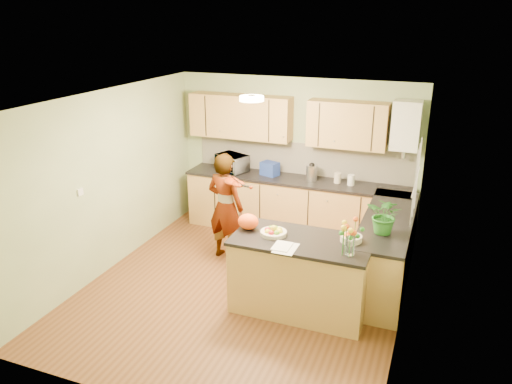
% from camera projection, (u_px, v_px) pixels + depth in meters
% --- Properties ---
extents(floor, '(4.50, 4.50, 0.00)m').
position_uv_depth(floor, '(244.00, 288.00, 6.61)').
color(floor, '#5A3419').
rests_on(floor, ground).
extents(ceiling, '(4.00, 4.50, 0.02)m').
position_uv_depth(ceiling, '(242.00, 99.00, 5.76)').
color(ceiling, white).
rests_on(ceiling, wall_back).
extents(wall_back, '(4.00, 0.02, 2.50)m').
position_uv_depth(wall_back, '(296.00, 155.00, 8.16)').
color(wall_back, gray).
rests_on(wall_back, floor).
extents(wall_front, '(4.00, 0.02, 2.50)m').
position_uv_depth(wall_front, '(141.00, 288.00, 4.21)').
color(wall_front, gray).
rests_on(wall_front, floor).
extents(wall_left, '(0.02, 4.50, 2.50)m').
position_uv_depth(wall_left, '(109.00, 182.00, 6.86)').
color(wall_left, gray).
rests_on(wall_left, floor).
extents(wall_right, '(0.02, 4.50, 2.50)m').
position_uv_depth(wall_right, '(410.00, 223.00, 5.51)').
color(wall_right, gray).
rests_on(wall_right, floor).
extents(back_counter, '(3.64, 0.62, 0.94)m').
position_uv_depth(back_counter, '(295.00, 206.00, 8.13)').
color(back_counter, '#A17540').
rests_on(back_counter, floor).
extents(right_counter, '(0.62, 2.24, 0.94)m').
position_uv_depth(right_counter, '(386.00, 250.00, 6.62)').
color(right_counter, '#A17540').
rests_on(right_counter, floor).
extents(splashback, '(3.60, 0.02, 0.52)m').
position_uv_depth(splashback, '(301.00, 159.00, 8.13)').
color(splashback, white).
rests_on(splashback, back_counter).
extents(upper_cabinets, '(3.20, 0.34, 0.70)m').
position_uv_depth(upper_cabinets, '(283.00, 120.00, 7.87)').
color(upper_cabinets, '#A17540').
rests_on(upper_cabinets, wall_back).
extents(boiler, '(0.40, 0.30, 0.86)m').
position_uv_depth(boiler, '(406.00, 126.00, 7.22)').
color(boiler, white).
rests_on(boiler, wall_back).
extents(window_right, '(0.01, 1.30, 1.05)m').
position_uv_depth(window_right, '(417.00, 181.00, 5.93)').
color(window_right, white).
rests_on(window_right, wall_right).
extents(light_switch, '(0.02, 0.09, 0.09)m').
position_uv_depth(light_switch, '(80.00, 192.00, 6.31)').
color(light_switch, white).
rests_on(light_switch, wall_left).
extents(ceiling_lamp, '(0.30, 0.30, 0.07)m').
position_uv_depth(ceiling_lamp, '(252.00, 98.00, 6.04)').
color(ceiling_lamp, '#FFEABF').
rests_on(ceiling_lamp, ceiling).
extents(peninsula_island, '(1.63, 0.84, 0.94)m').
position_uv_depth(peninsula_island, '(301.00, 274.00, 6.00)').
color(peninsula_island, '#A17540').
rests_on(peninsula_island, floor).
extents(fruit_dish, '(0.32, 0.32, 0.11)m').
position_uv_depth(fruit_dish, '(274.00, 231.00, 5.95)').
color(fruit_dish, beige).
rests_on(fruit_dish, peninsula_island).
extents(orange_bowl, '(0.25, 0.25, 0.15)m').
position_uv_depth(orange_bowl, '(351.00, 236.00, 5.77)').
color(orange_bowl, beige).
rests_on(orange_bowl, peninsula_island).
extents(flower_vase, '(0.24, 0.24, 0.45)m').
position_uv_depth(flower_vase, '(351.00, 229.00, 5.38)').
color(flower_vase, silver).
rests_on(flower_vase, peninsula_island).
extents(orange_bag, '(0.30, 0.27, 0.19)m').
position_uv_depth(orange_bag, '(248.00, 222.00, 6.09)').
color(orange_bag, '#FE5015').
rests_on(orange_bag, peninsula_island).
extents(papers, '(0.24, 0.33, 0.01)m').
position_uv_depth(papers, '(286.00, 248.00, 5.61)').
color(papers, white).
rests_on(papers, peninsula_island).
extents(violinist, '(0.65, 0.49, 1.60)m').
position_uv_depth(violinist, '(226.00, 207.00, 7.19)').
color(violinist, tan).
rests_on(violinist, floor).
extents(violin, '(0.70, 0.61, 0.18)m').
position_uv_depth(violin, '(232.00, 181.00, 6.77)').
color(violin, '#540E05').
rests_on(violin, violinist).
extents(microwave, '(0.61, 0.52, 0.28)m').
position_uv_depth(microwave, '(232.00, 163.00, 8.32)').
color(microwave, white).
rests_on(microwave, back_counter).
extents(blue_box, '(0.32, 0.28, 0.22)m').
position_uv_depth(blue_box, '(270.00, 169.00, 8.11)').
color(blue_box, navy).
rests_on(blue_box, back_counter).
extents(kettle, '(0.18, 0.18, 0.33)m').
position_uv_depth(kettle, '(312.00, 172.00, 7.86)').
color(kettle, '#AEAEB2').
rests_on(kettle, back_counter).
extents(jar_cream, '(0.13, 0.13, 0.16)m').
position_uv_depth(jar_cream, '(337.00, 178.00, 7.75)').
color(jar_cream, beige).
rests_on(jar_cream, back_counter).
extents(jar_white, '(0.13, 0.13, 0.16)m').
position_uv_depth(jar_white, '(351.00, 180.00, 7.65)').
color(jar_white, white).
rests_on(jar_white, back_counter).
extents(potted_plant, '(0.50, 0.46, 0.47)m').
position_uv_depth(potted_plant, '(386.00, 215.00, 5.92)').
color(potted_plant, '#2A7226').
rests_on(potted_plant, right_counter).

